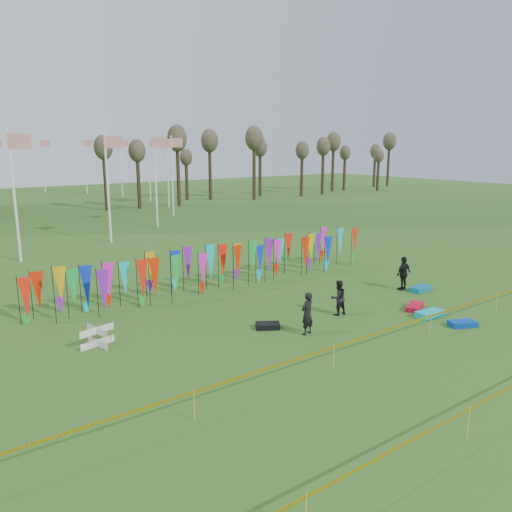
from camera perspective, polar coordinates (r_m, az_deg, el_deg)
ground at (r=18.77m, az=9.71°, el=-9.81°), size 160.00×160.00×0.00m
banner_row at (r=25.09m, az=-4.02°, el=-0.83°), size 18.64×0.64×2.16m
caution_tape_near at (r=17.40m, az=12.81°, el=-9.02°), size 26.00×0.02×0.90m
caution_tape_far at (r=15.03m, az=26.61°, el=-13.69°), size 26.00×0.02×0.90m
tree_line at (r=71.58m, az=2.76°, el=11.85°), size 53.92×1.92×7.84m
box_kite at (r=18.95m, az=-17.68°, el=-8.79°), size 0.68×0.68×0.76m
person_left at (r=19.16m, az=5.86°, el=-6.55°), size 0.68×0.56×1.66m
person_mid at (r=21.51m, az=9.37°, el=-4.72°), size 0.79×0.55×1.51m
person_right at (r=25.86m, az=16.51°, el=-1.90°), size 1.03×0.63×1.70m
kite_bag_turquoise at (r=22.39m, az=19.26°, el=-6.27°), size 1.30×0.71×0.25m
kite_bag_blue at (r=21.73m, az=22.53°, el=-7.16°), size 1.18×0.95×0.22m
kite_bag_red at (r=23.18m, az=17.68°, el=-5.55°), size 1.36×1.05×0.23m
kite_bag_black at (r=19.89m, az=1.35°, el=-7.97°), size 1.08×0.94×0.22m
kite_bag_teal at (r=26.12m, az=18.27°, el=-3.55°), size 1.26×0.69×0.23m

